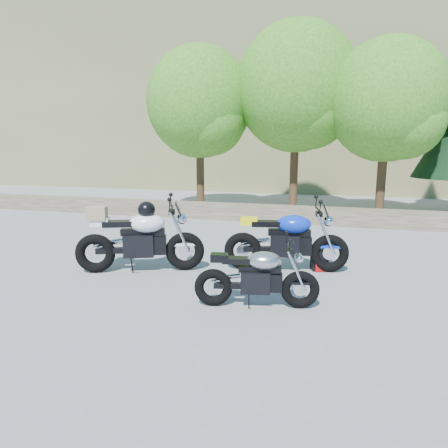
{
  "coord_description": "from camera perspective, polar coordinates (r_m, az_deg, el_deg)",
  "views": [
    {
      "loc": [
        2.37,
        -6.45,
        2.25
      ],
      "look_at": [
        0.2,
        1.0,
        0.75
      ],
      "focal_mm": 32.0,
      "sensor_mm": 36.0,
      "label": 1
    }
  ],
  "objects": [
    {
      "name": "tree_decid_mid",
      "position": [
        14.17,
        10.73,
        18.02
      ],
      "size": [
        4.08,
        4.08,
        6.24
      ],
      "color": "#382314",
      "rests_on": "ground"
    },
    {
      "name": "hillside",
      "position": [
        34.85,
        18.13,
        19.1
      ],
      "size": [
        80.0,
        30.0,
        15.0
      ],
      "primitive_type": "cube",
      "color": "olive",
      "rests_on": "ground"
    },
    {
      "name": "silver_bike",
      "position": [
        5.71,
        4.8,
        -7.63
      ],
      "size": [
        1.77,
        0.63,
        0.9
      ],
      "rotation": [
        0.0,
        0.0,
        0.21
      ],
      "color": "black",
      "rests_on": "ground"
    },
    {
      "name": "stone_wall",
      "position": [
        12.34,
        4.97,
        1.58
      ],
      "size": [
        22.0,
        0.55,
        0.5
      ],
      "primitive_type": "cube",
      "color": "#4E4134",
      "rests_on": "ground"
    },
    {
      "name": "backpack",
      "position": [
        7.62,
        13.47,
        -5.07
      ],
      "size": [
        0.34,
        0.33,
        0.39
      ],
      "rotation": [
        0.0,
        0.0,
        0.39
      ],
      "color": "black",
      "rests_on": "ground"
    },
    {
      "name": "blue_bike",
      "position": [
        7.39,
        8.96,
        -2.43
      ],
      "size": [
        2.27,
        0.74,
        1.15
      ],
      "rotation": [
        0.0,
        0.0,
        0.17
      ],
      "color": "black",
      "rests_on": "ground"
    },
    {
      "name": "ground",
      "position": [
        7.23,
        -3.77,
        -7.22
      ],
      "size": [
        90.0,
        90.0,
        0.0
      ],
      "primitive_type": "plane",
      "color": "gray",
      "rests_on": "ground"
    },
    {
      "name": "white_bike",
      "position": [
        7.4,
        -12.0,
        -1.9
      ],
      "size": [
        2.23,
        1.08,
        1.29
      ],
      "rotation": [
        0.0,
        0.0,
        0.38
      ],
      "color": "black",
      "rests_on": "ground"
    },
    {
      "name": "tree_decid_left",
      "position": [
        14.46,
        -3.19,
        16.42
      ],
      "size": [
        3.67,
        3.67,
        5.62
      ],
      "color": "#382314",
      "rests_on": "ground"
    },
    {
      "name": "tree_decid_right",
      "position": [
        13.51,
        22.72,
        15.44
      ],
      "size": [
        3.54,
        3.54,
        5.41
      ],
      "color": "#382314",
      "rests_on": "ground"
    }
  ]
}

